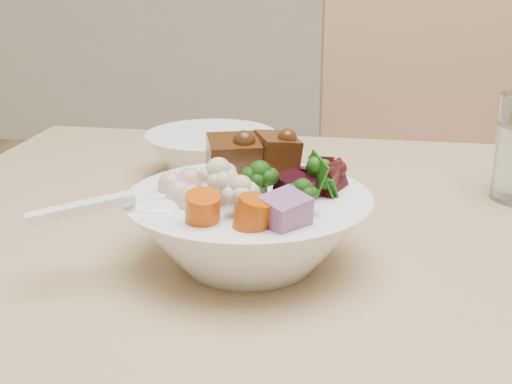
% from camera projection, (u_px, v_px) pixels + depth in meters
% --- Properties ---
extents(chair_far, '(0.45, 0.45, 0.94)m').
position_uv_depth(chair_far, '(443.00, 186.00, 1.31)').
color(chair_far, tan).
rests_on(chair_far, ground).
extents(food_bowl, '(0.22, 0.22, 0.12)m').
position_uv_depth(food_bowl, '(251.00, 224.00, 0.65)').
color(food_bowl, white).
rests_on(food_bowl, dining_table).
extents(soup_spoon, '(0.13, 0.06, 0.03)m').
position_uv_depth(soup_spoon, '(136.00, 209.00, 0.61)').
color(soup_spoon, white).
rests_on(soup_spoon, food_bowl).
extents(side_bowl, '(0.17, 0.17, 0.06)m').
position_uv_depth(side_bowl, '(211.00, 155.00, 0.91)').
color(side_bowl, white).
rests_on(side_bowl, dining_table).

